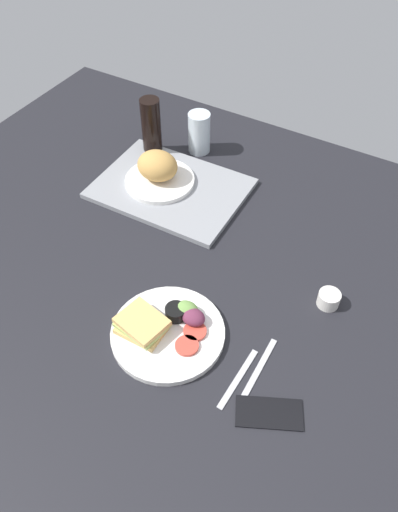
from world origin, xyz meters
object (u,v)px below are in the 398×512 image
object	(u,v)px
plate_with_salad	(166,328)
knife	(258,371)
fork	(238,378)
drinking_glass	(199,133)
espresso_cup	(329,299)
cell_phone	(269,413)
soda_bottle	(151,127)
serving_tray	(171,188)
bread_plate_near	(158,171)

from	to	relation	value
plate_with_salad	knife	bearing A→B (deg)	3.83
plate_with_salad	fork	size ratio (longest dim) A/B	1.62
drinking_glass	espresso_cup	xyz separation A→B (cm)	(60.89, -40.19, -4.97)
fork	cell_phone	bearing A→B (deg)	-111.31
soda_bottle	fork	xyz separation A→B (cm)	(63.82, -61.62, -9.60)
serving_tray	espresso_cup	world-z (taller)	espresso_cup
serving_tray	soda_bottle	distance (cm)	22.87
knife	drinking_glass	bearing A→B (deg)	38.18
serving_tray	drinking_glass	distance (cm)	23.66
bread_plate_near	drinking_glass	distance (cm)	22.37
bread_plate_near	fork	distance (cm)	71.47
serving_tray	espresso_cup	distance (cm)	60.65
serving_tray	cell_phone	world-z (taller)	serving_tray
soda_bottle	drinking_glass	bearing A→B (deg)	34.17
soda_bottle	cell_phone	bearing A→B (deg)	-41.82
serving_tray	plate_with_salad	bearing A→B (deg)	-58.82
plate_with_salad	cell_phone	size ratio (longest dim) A/B	1.91
bread_plate_near	fork	size ratio (longest dim) A/B	1.27
espresso_cup	knife	distance (cm)	27.16
drinking_glass	fork	xyz separation A→B (cm)	(50.92, -70.38, -6.72)
espresso_cup	fork	xyz separation A→B (cm)	(-9.97, -30.20, -1.75)
cell_phone	knife	bearing A→B (deg)	103.47
bread_plate_near	knife	distance (cm)	71.16
drinking_glass	knife	distance (cm)	85.79
plate_with_salad	fork	bearing A→B (deg)	-6.67
plate_with_salad	espresso_cup	world-z (taller)	plate_with_salad
soda_bottle	knife	bearing A→B (deg)	-40.77
knife	bread_plate_near	bearing A→B (deg)	50.66
serving_tray	knife	world-z (taller)	serving_tray
drinking_glass	fork	distance (cm)	87.13
cell_phone	soda_bottle	bearing A→B (deg)	112.47
serving_tray	plate_with_salad	world-z (taller)	plate_with_salad
serving_tray	soda_bottle	bearing A→B (deg)	138.54
bread_plate_near	soda_bottle	distance (cm)	18.08
soda_bottle	fork	distance (cm)	89.23
fork	espresso_cup	bearing A→B (deg)	-16.74
plate_with_salad	soda_bottle	bearing A→B (deg)	126.09
cell_phone	fork	bearing A→B (deg)	131.45
drinking_glass	fork	size ratio (longest dim) A/B	0.82
bread_plate_near	soda_bottle	xyz separation A→B (cm)	(-11.24, 13.51, 4.22)
espresso_cup	fork	world-z (taller)	espresso_cup
fork	cell_phone	world-z (taller)	cell_phone
drinking_glass	cell_phone	xyz separation A→B (cm)	(60.45, -74.40, -6.57)
drinking_glass	soda_bottle	xyz separation A→B (cm)	(-12.90, -8.76, 2.87)
knife	cell_phone	distance (cm)	10.34
cell_phone	drinking_glass	bearing A→B (deg)	103.39
bread_plate_near	cell_phone	bearing A→B (deg)	-40.00
bread_plate_near	drinking_glass	bearing A→B (deg)	85.74
soda_bottle	espresso_cup	bearing A→B (deg)	-23.07
espresso_cup	drinking_glass	bearing A→B (deg)	146.58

